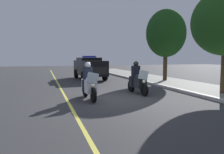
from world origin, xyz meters
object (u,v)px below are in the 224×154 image
at_px(police_suv, 89,67).
at_px(tree_far_back, 166,33).
at_px(police_motorcycle_lead_left, 89,84).
at_px(police_motorcycle_lead_right, 137,81).
at_px(cyclist_background, 102,67).

height_order(police_suv, tree_far_back, tree_far_back).
bearing_deg(police_motorcycle_lead_left, police_motorcycle_lead_right, 104.78).
height_order(cyclist_background, tree_far_back, tree_far_back).
xyz_separation_m(police_motorcycle_lead_left, police_suv, (-8.96, 1.90, 0.37)).
distance_m(police_motorcycle_lead_left, tree_far_back, 9.60).
bearing_deg(cyclist_background, police_motorcycle_lead_left, -17.21).
height_order(police_motorcycle_lead_left, tree_far_back, tree_far_back).
height_order(police_motorcycle_lead_left, cyclist_background, police_motorcycle_lead_left).
height_order(police_suv, cyclist_background, police_suv).
bearing_deg(cyclist_background, police_motorcycle_lead_right, -6.89).
distance_m(police_suv, cyclist_background, 5.72).
distance_m(police_motorcycle_lead_left, police_motorcycle_lead_right, 2.85).
bearing_deg(police_motorcycle_lead_right, tree_far_back, 135.77).
xyz_separation_m(police_suv, cyclist_background, (-5.15, 2.47, -0.22)).
relative_size(police_motorcycle_lead_left, cyclist_background, 1.22).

